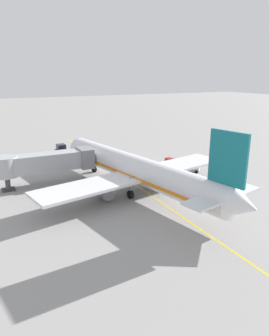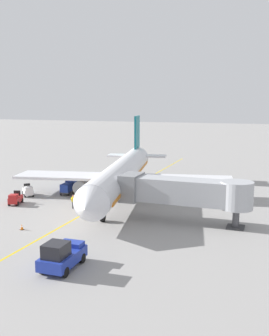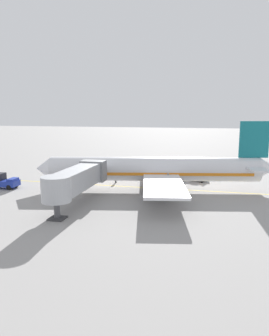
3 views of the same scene
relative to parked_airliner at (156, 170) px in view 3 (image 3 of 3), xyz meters
name	(u,v)px [view 3 (image 3 of 3)]	position (x,y,z in m)	size (l,w,h in m)	color
ground_plane	(155,188)	(1.02, 0.21, -3.19)	(400.00, 400.00, 0.00)	gray
gate_lead_in_line	(155,188)	(1.02, 0.21, -3.18)	(0.24, 80.00, 0.01)	gold
parked_airliner	(156,170)	(0.00, 0.00, 0.00)	(30.43, 37.11, 10.63)	silver
jet_bridge	(76,179)	(-10.72, 8.47, 0.27)	(14.27, 3.50, 4.98)	#A8AAAF
pushback_tractor	(3,181)	(-4.60, 23.76, -2.09)	(2.32, 4.46, 2.40)	#1E339E
baggage_tug_lead	(198,178)	(7.58, -6.10, -2.47)	(1.86, 2.73, 1.62)	slate
baggage_tug_trailing	(124,170)	(11.32, 8.35, -2.47)	(1.93, 2.75, 1.62)	#B21E1E
baggage_tug_spare	(147,170)	(12.52, 3.91, -2.47)	(2.60, 2.63, 1.62)	silver
baggage_cart_front	(156,174)	(7.82, 1.26, -2.24)	(1.40, 2.93, 1.58)	#4C4C51
baggage_cart_second_in_train	(173,174)	(8.65, -1.68, -2.24)	(1.40, 2.93, 1.58)	#4C4C51
baggage_cart_third_in_train	(188,174)	(8.83, -4.29, -2.24)	(1.40, 2.93, 1.58)	#4C4C51
baggage_cart_tail_end	(202,174)	(9.54, -6.83, -2.24)	(1.40, 2.93, 1.58)	#4C4C51
ground_crew_wing_walker	(116,177)	(3.36, 7.52, -2.23)	(0.53, 0.62, 1.69)	#232328
safety_cone_nose_left	(69,177)	(4.27, 16.72, -2.90)	(0.36, 0.36, 0.59)	black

